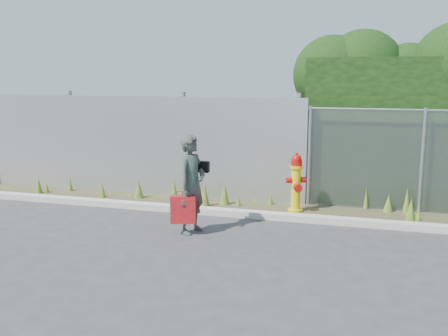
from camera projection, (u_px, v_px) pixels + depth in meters
name	position (u px, v px, depth m)	size (l,w,h in m)	color
ground	(218.00, 248.00, 7.77)	(80.00, 80.00, 0.00)	#38383A
curb	(245.00, 214.00, 9.46)	(16.00, 0.22, 0.12)	#AFAB9E
weed_strip	(301.00, 206.00, 9.81)	(16.00, 1.35, 0.53)	#413B25
corrugated_fence	(118.00, 145.00, 11.28)	(8.50, 0.21, 2.30)	#A7A8AE
fire_hydrant	(296.00, 184.00, 9.69)	(0.39, 0.35, 1.18)	yellow
woman	(192.00, 184.00, 8.39)	(0.61, 0.40, 1.68)	#116B58
red_tote_bag	(183.00, 209.00, 8.32)	(0.42, 0.15, 0.55)	maroon
black_shoulder_bag	(202.00, 167.00, 8.54)	(0.25, 0.11, 0.19)	black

